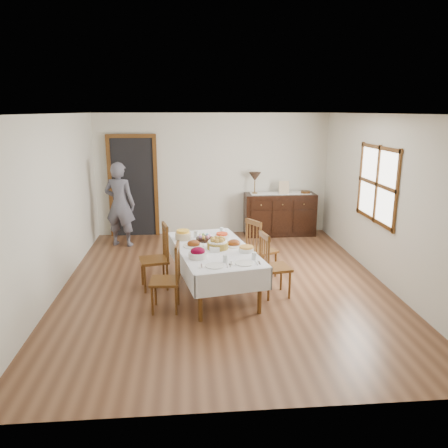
{
  "coord_description": "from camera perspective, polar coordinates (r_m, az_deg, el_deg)",
  "views": [
    {
      "loc": [
        -0.55,
        -6.38,
        2.65
      ],
      "look_at": [
        0.0,
        0.1,
        0.95
      ],
      "focal_mm": 35.0,
      "sensor_mm": 36.0,
      "label": 1
    }
  ],
  "objects": [
    {
      "name": "bread_basket",
      "position": [
        6.34,
        -0.83,
        -2.59
      ],
      "size": [
        0.31,
        0.31,
        0.17
      ],
      "color": "olive",
      "rests_on": "dining_table"
    },
    {
      "name": "egg_basket",
      "position": [
        6.74,
        -2.55,
        -1.9
      ],
      "size": [
        0.27,
        0.27,
        0.11
      ],
      "color": "black",
      "rests_on": "dining_table"
    },
    {
      "name": "glass_far_a",
      "position": [
        6.92,
        -3.69,
        -1.31
      ],
      "size": [
        0.07,
        0.07,
        0.11
      ],
      "color": "white",
      "rests_on": "dining_table"
    },
    {
      "name": "chair_right_near",
      "position": [
        6.38,
        6.33,
        -5.25
      ],
      "size": [
        0.46,
        0.46,
        0.96
      ],
      "rotation": [
        0.0,
        0.0,
        1.75
      ],
      "color": "#553213",
      "rests_on": "ground"
    },
    {
      "name": "setting_right",
      "position": [
        5.81,
        3.06,
        -4.8
      ],
      "size": [
        0.44,
        0.31,
        0.1
      ],
      "color": "white",
      "rests_on": "dining_table"
    },
    {
      "name": "runner",
      "position": [
        9.51,
        7.39,
        4.02
      ],
      "size": [
        1.3,
        0.35,
        0.01
      ],
      "color": "white",
      "rests_on": "sideboard"
    },
    {
      "name": "glass_far_b",
      "position": [
        7.14,
        -0.3,
        -0.84
      ],
      "size": [
        0.07,
        0.07,
        0.09
      ],
      "color": "white",
      "rests_on": "dining_table"
    },
    {
      "name": "setting_left",
      "position": [
        5.71,
        -0.79,
        -5.14
      ],
      "size": [
        0.44,
        0.31,
        0.1
      ],
      "color": "white",
      "rests_on": "dining_table"
    },
    {
      "name": "ground",
      "position": [
        6.93,
        0.07,
        -7.83
      ],
      "size": [
        6.0,
        6.0,
        0.0
      ],
      "primitive_type": "plane",
      "color": "brown"
    },
    {
      "name": "table_lamp",
      "position": [
        9.35,
        4.05,
        6.1
      ],
      "size": [
        0.26,
        0.26,
        0.46
      ],
      "color": "brown",
      "rests_on": "sideboard"
    },
    {
      "name": "carrot_bowl",
      "position": [
        6.83,
        -0.27,
        -1.59
      ],
      "size": [
        0.22,
        0.22,
        0.09
      ],
      "color": "white",
      "rests_on": "dining_table"
    },
    {
      "name": "deco_bowl",
      "position": [
        9.56,
        10.6,
        4.1
      ],
      "size": [
        0.2,
        0.2,
        0.06
      ],
      "color": "#553213",
      "rests_on": "sideboard"
    },
    {
      "name": "person",
      "position": [
        8.87,
        -13.47,
        2.86
      ],
      "size": [
        0.64,
        0.5,
        1.8
      ],
      "primitive_type": "imported",
      "rotation": [
        0.0,
        0.0,
        2.87
      ],
      "color": "#555461",
      "rests_on": "ground"
    },
    {
      "name": "picture_frame",
      "position": [
        9.4,
        7.84,
        4.72
      ],
      "size": [
        0.22,
        0.08,
        0.28
      ],
      "color": "#C4AE88",
      "rests_on": "sideboard"
    },
    {
      "name": "casserole_dish",
      "position": [
        6.23,
        2.94,
        -3.27
      ],
      "size": [
        0.21,
        0.21,
        0.08
      ],
      "color": "white",
      "rests_on": "dining_table"
    },
    {
      "name": "butter_dish",
      "position": [
        6.21,
        -1.26,
        -3.33
      ],
      "size": [
        0.15,
        0.12,
        0.07
      ],
      "color": "white",
      "rests_on": "dining_table"
    },
    {
      "name": "room_shell",
      "position": [
        6.89,
        -1.44,
        6.22
      ],
      "size": [
        5.02,
        6.02,
        2.65
      ],
      "color": "white",
      "rests_on": "ground"
    },
    {
      "name": "pineapple_bowl",
      "position": [
        6.83,
        -5.37,
        -1.43
      ],
      "size": [
        0.24,
        0.24,
        0.15
      ],
      "color": "#CFBA8F",
      "rests_on": "dining_table"
    },
    {
      "name": "ham_platter_a",
      "position": [
        6.48,
        -3.99,
        -2.67
      ],
      "size": [
        0.32,
        0.32,
        0.11
      ],
      "color": "white",
      "rests_on": "dining_table"
    },
    {
      "name": "chair_left_near",
      "position": [
        5.95,
        -7.26,
        -6.92
      ],
      "size": [
        0.42,
        0.42,
        0.94
      ],
      "rotation": [
        0.0,
        0.0,
        -1.64
      ],
      "color": "#553213",
      "rests_on": "ground"
    },
    {
      "name": "sideboard",
      "position": [
        9.56,
        7.27,
        1.28
      ],
      "size": [
        1.52,
        0.55,
        0.91
      ],
      "color": "black",
      "rests_on": "ground"
    },
    {
      "name": "beet_bowl",
      "position": [
        5.96,
        -3.44,
        -3.86
      ],
      "size": [
        0.26,
        0.26,
        0.15
      ],
      "color": "white",
      "rests_on": "dining_table"
    },
    {
      "name": "ham_platter_b",
      "position": [
        6.5,
        1.29,
        -2.59
      ],
      "size": [
        0.31,
        0.31,
        0.11
      ],
      "color": "white",
      "rests_on": "dining_table"
    },
    {
      "name": "chair_left_far",
      "position": [
        6.72,
        -8.71,
        -4.17
      ],
      "size": [
        0.49,
        0.49,
        0.99
      ],
      "rotation": [
        0.0,
        0.0,
        -1.36
      ],
      "color": "#553213",
      "rests_on": "ground"
    },
    {
      "name": "chair_right_far",
      "position": [
        7.09,
        4.65,
        -3.12
      ],
      "size": [
        0.55,
        0.55,
        0.97
      ],
      "rotation": [
        0.0,
        0.0,
        2.09
      ],
      "color": "#553213",
      "rests_on": "ground"
    },
    {
      "name": "dining_table",
      "position": [
        6.43,
        -1.36,
        -3.86
      ],
      "size": [
        1.41,
        2.19,
        0.7
      ],
      "rotation": [
        0.0,
        0.0,
        0.2
      ],
      "color": "white",
      "rests_on": "ground"
    }
  ]
}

